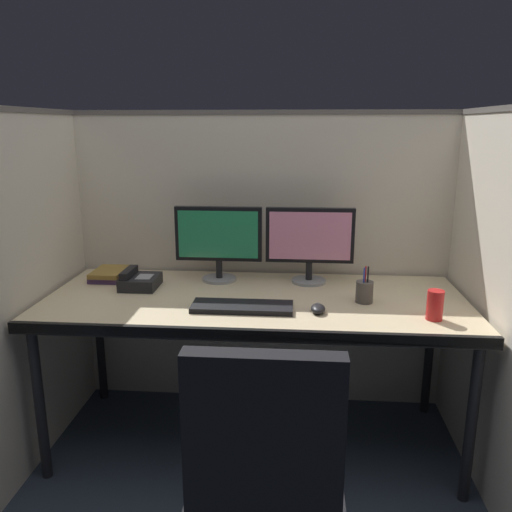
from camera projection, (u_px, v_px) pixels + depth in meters
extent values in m
plane|color=#2D3847|center=(249.00, 481.00, 2.23)|extent=(8.00, 8.00, 0.00)
cube|color=beige|center=(262.00, 264.00, 2.76)|extent=(2.20, 0.05, 1.55)
cube|color=#605B56|center=(262.00, 112.00, 2.56)|extent=(2.21, 0.06, 0.02)
cube|color=beige|center=(33.00, 291.00, 2.31)|extent=(0.05, 1.40, 1.55)
cube|color=#605B56|center=(13.00, 110.00, 2.12)|extent=(0.06, 1.41, 0.02)
cube|color=beige|center=(489.00, 303.00, 2.15)|extent=(0.05, 1.40, 1.55)
cube|color=#605B56|center=(512.00, 108.00, 1.96)|extent=(0.06, 1.41, 0.02)
cube|color=beige|center=(255.00, 301.00, 2.34)|extent=(1.90, 0.80, 0.04)
cube|color=black|center=(247.00, 335.00, 1.97)|extent=(1.90, 0.02, 0.05)
cylinder|color=black|center=(40.00, 404.00, 2.18)|extent=(0.04, 0.04, 0.70)
cylinder|color=black|center=(471.00, 424.00, 2.04)|extent=(0.04, 0.04, 0.70)
cylinder|color=black|center=(100.00, 340.00, 2.83)|extent=(0.04, 0.04, 0.70)
cylinder|color=black|center=(429.00, 351.00, 2.69)|extent=(0.04, 0.04, 0.70)
cube|color=black|center=(267.00, 486.00, 1.52)|extent=(0.44, 0.44, 0.07)
cube|color=black|center=(263.00, 443.00, 1.27)|extent=(0.40, 0.06, 0.48)
cylinder|color=gray|center=(219.00, 279.00, 2.59)|extent=(0.17, 0.17, 0.01)
cylinder|color=black|center=(219.00, 269.00, 2.58)|extent=(0.03, 0.03, 0.09)
cube|color=black|center=(219.00, 234.00, 2.53)|extent=(0.43, 0.03, 0.27)
cube|color=#268C59|center=(218.00, 235.00, 2.52)|extent=(0.39, 0.01, 0.23)
cylinder|color=gray|center=(309.00, 281.00, 2.56)|extent=(0.17, 0.17, 0.01)
cylinder|color=black|center=(309.00, 271.00, 2.54)|extent=(0.03, 0.03, 0.09)
cube|color=black|center=(310.00, 235.00, 2.50)|extent=(0.43, 0.03, 0.27)
cube|color=pink|center=(310.00, 236.00, 2.48)|extent=(0.39, 0.01, 0.23)
cube|color=black|center=(242.00, 307.00, 2.18)|extent=(0.43, 0.15, 0.02)
ellipsoid|color=black|center=(318.00, 309.00, 2.14)|extent=(0.06, 0.10, 0.03)
cylinder|color=#59595B|center=(318.00, 304.00, 2.15)|extent=(0.01, 0.01, 0.01)
cylinder|color=red|center=(435.00, 305.00, 2.05)|extent=(0.07, 0.07, 0.12)
cube|color=#4C3366|center=(109.00, 276.00, 2.62)|extent=(0.15, 0.21, 0.03)
cube|color=olive|center=(109.00, 272.00, 2.60)|extent=(0.15, 0.21, 0.02)
cube|color=black|center=(140.00, 282.00, 2.47)|extent=(0.17, 0.19, 0.06)
cube|color=black|center=(129.00, 273.00, 2.46)|extent=(0.04, 0.17, 0.03)
cube|color=gray|center=(145.00, 277.00, 2.45)|extent=(0.07, 0.09, 0.00)
cylinder|color=#4C4742|center=(364.00, 292.00, 2.26)|extent=(0.08, 0.08, 0.09)
cylinder|color=red|center=(365.00, 283.00, 2.25)|extent=(0.01, 0.01, 0.15)
cylinder|color=#263FB2|center=(364.00, 284.00, 2.24)|extent=(0.01, 0.01, 0.15)
cylinder|color=black|center=(368.00, 284.00, 2.24)|extent=(0.01, 0.01, 0.16)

